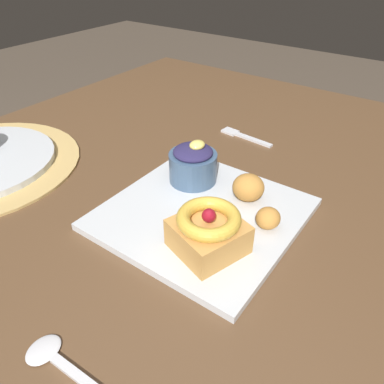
{
  "coord_description": "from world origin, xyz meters",
  "views": [
    {
      "loc": [
        -0.34,
        -0.34,
        1.1
      ],
      "look_at": [
        0.04,
        -0.06,
        0.77
      ],
      "focal_mm": 34.78,
      "sensor_mm": 36.0,
      "label": 1
    }
  ],
  "objects_px": {
    "berry_ramekin": "(193,164)",
    "fritter_front": "(248,187)",
    "fritter_middle": "(268,218)",
    "spoon": "(60,363)",
    "cake_slice": "(208,231)",
    "front_plate": "(202,214)",
    "fork": "(243,136)"
  },
  "relations": [
    {
      "from": "berry_ramekin",
      "to": "spoon",
      "type": "distance_m",
      "value": 0.37
    },
    {
      "from": "cake_slice",
      "to": "fork",
      "type": "bearing_deg",
      "value": 21.84
    },
    {
      "from": "berry_ramekin",
      "to": "fritter_front",
      "type": "height_order",
      "value": "berry_ramekin"
    },
    {
      "from": "fritter_front",
      "to": "berry_ramekin",
      "type": "bearing_deg",
      "value": 93.7
    },
    {
      "from": "cake_slice",
      "to": "berry_ramekin",
      "type": "distance_m",
      "value": 0.17
    },
    {
      "from": "berry_ramekin",
      "to": "fork",
      "type": "bearing_deg",
      "value": 5.71
    },
    {
      "from": "spoon",
      "to": "fritter_front",
      "type": "bearing_deg",
      "value": -96.13
    },
    {
      "from": "front_plate",
      "to": "cake_slice",
      "type": "bearing_deg",
      "value": -140.29
    },
    {
      "from": "front_plate",
      "to": "fritter_middle",
      "type": "relative_size",
      "value": 7.44
    },
    {
      "from": "cake_slice",
      "to": "spoon",
      "type": "xyz_separation_m",
      "value": [
        -0.23,
        0.03,
        -0.04
      ]
    },
    {
      "from": "fritter_front",
      "to": "fork",
      "type": "height_order",
      "value": "fritter_front"
    },
    {
      "from": "cake_slice",
      "to": "spoon",
      "type": "bearing_deg",
      "value": 171.27
    },
    {
      "from": "berry_ramekin",
      "to": "fork",
      "type": "xyz_separation_m",
      "value": [
        0.22,
        0.02,
        -0.04
      ]
    },
    {
      "from": "fritter_middle",
      "to": "cake_slice",
      "type": "bearing_deg",
      "value": 152.85
    },
    {
      "from": "berry_ramekin",
      "to": "fritter_front",
      "type": "relative_size",
      "value": 1.6
    },
    {
      "from": "front_plate",
      "to": "berry_ramekin",
      "type": "height_order",
      "value": "berry_ramekin"
    },
    {
      "from": "fritter_middle",
      "to": "spoon",
      "type": "xyz_separation_m",
      "value": [
        -0.32,
        0.08,
        -0.03
      ]
    },
    {
      "from": "front_plate",
      "to": "fritter_middle",
      "type": "xyz_separation_m",
      "value": [
        0.03,
        -0.1,
        0.02
      ]
    },
    {
      "from": "cake_slice",
      "to": "spoon",
      "type": "height_order",
      "value": "cake_slice"
    },
    {
      "from": "cake_slice",
      "to": "fritter_front",
      "type": "relative_size",
      "value": 2.12
    },
    {
      "from": "front_plate",
      "to": "fritter_middle",
      "type": "height_order",
      "value": "fritter_middle"
    },
    {
      "from": "front_plate",
      "to": "berry_ramekin",
      "type": "relative_size",
      "value": 3.42
    },
    {
      "from": "fritter_front",
      "to": "front_plate",
      "type": "bearing_deg",
      "value": 149.69
    },
    {
      "from": "front_plate",
      "to": "fritter_middle",
      "type": "distance_m",
      "value": 0.11
    },
    {
      "from": "fritter_front",
      "to": "spoon",
      "type": "xyz_separation_m",
      "value": [
        -0.36,
        0.02,
        -0.03
      ]
    },
    {
      "from": "berry_ramekin",
      "to": "fritter_front",
      "type": "xyz_separation_m",
      "value": [
        0.01,
        -0.11,
        -0.01
      ]
    },
    {
      "from": "cake_slice",
      "to": "spoon",
      "type": "relative_size",
      "value": 0.87
    },
    {
      "from": "cake_slice",
      "to": "fritter_front",
      "type": "bearing_deg",
      "value": 5.21
    },
    {
      "from": "front_plate",
      "to": "spoon",
      "type": "xyz_separation_m",
      "value": [
        -0.29,
        -0.02,
        -0.0
      ]
    },
    {
      "from": "cake_slice",
      "to": "fritter_middle",
      "type": "xyz_separation_m",
      "value": [
        0.09,
        -0.05,
        -0.02
      ]
    },
    {
      "from": "berry_ramekin",
      "to": "fritter_middle",
      "type": "distance_m",
      "value": 0.17
    },
    {
      "from": "cake_slice",
      "to": "fritter_middle",
      "type": "bearing_deg",
      "value": -27.15
    }
  ]
}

